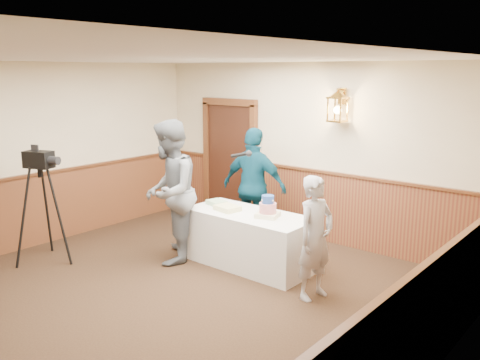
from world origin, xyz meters
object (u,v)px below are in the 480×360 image
at_px(display_table, 249,239).
at_px(sheet_cake_green, 217,203).
at_px(tv_camera_rig, 43,213).
at_px(sheet_cake_yellow, 227,208).
at_px(interviewer, 170,192).
at_px(assistant_p, 254,187).
at_px(tiered_cake, 268,209).
at_px(baker, 315,238).

xyz_separation_m(display_table, sheet_cake_green, (-0.65, 0.05, 0.41)).
bearing_deg(tv_camera_rig, sheet_cake_yellow, 19.52).
relative_size(display_table, sheet_cake_yellow, 5.38).
bearing_deg(sheet_cake_yellow, tv_camera_rig, -140.32).
distance_m(sheet_cake_green, interviewer, 0.74).
bearing_deg(assistant_p, sheet_cake_green, 69.38).
xyz_separation_m(display_table, tv_camera_rig, (-2.32, -1.74, 0.34)).
bearing_deg(assistant_p, sheet_cake_yellow, 93.23).
relative_size(sheet_cake_green, tv_camera_rig, 0.17).
bearing_deg(tiered_cake, interviewer, -154.93).
height_order(sheet_cake_yellow, tv_camera_rig, tv_camera_rig).
bearing_deg(interviewer, display_table, 86.71).
relative_size(tiered_cake, assistant_p, 0.20).
relative_size(tiered_cake, sheet_cake_yellow, 1.08).
bearing_deg(tv_camera_rig, tiered_cake, 13.64).
xyz_separation_m(display_table, sheet_cake_yellow, (-0.33, -0.09, 0.41)).
distance_m(sheet_cake_yellow, sheet_cake_green, 0.35).
xyz_separation_m(display_table, assistant_p, (-0.51, 0.75, 0.54)).
bearing_deg(interviewer, sheet_cake_green, 119.27).
relative_size(baker, tv_camera_rig, 0.93).
relative_size(interviewer, baker, 1.36).
bearing_deg(display_table, baker, -13.83).
height_order(display_table, sheet_cake_green, sheet_cake_green).
height_order(sheet_cake_green, assistant_p, assistant_p).
distance_m(display_table, sheet_cake_green, 0.77).
distance_m(display_table, baker, 1.33).
height_order(tiered_cake, tv_camera_rig, tv_camera_rig).
relative_size(sheet_cake_yellow, baker, 0.23).
xyz_separation_m(tiered_cake, sheet_cake_yellow, (-0.63, -0.10, -0.08)).
xyz_separation_m(sheet_cake_yellow, tv_camera_rig, (-1.99, -1.65, -0.07)).
relative_size(sheet_cake_yellow, tv_camera_rig, 0.21).
distance_m(interviewer, tv_camera_rig, 1.81).
bearing_deg(assistant_p, tv_camera_rig, 45.11).
bearing_deg(sheet_cake_yellow, interviewer, -142.48).
bearing_deg(assistant_p, baker, 139.89).
bearing_deg(baker, sheet_cake_green, 88.84).
distance_m(interviewer, assistant_p, 1.41).
distance_m(sheet_cake_yellow, interviewer, 0.84).
relative_size(sheet_cake_green, assistant_p, 0.15).
bearing_deg(display_table, interviewer, -149.18).
bearing_deg(sheet_cake_yellow, display_table, 14.62).
xyz_separation_m(sheet_cake_green, assistant_p, (0.15, 0.71, 0.13)).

